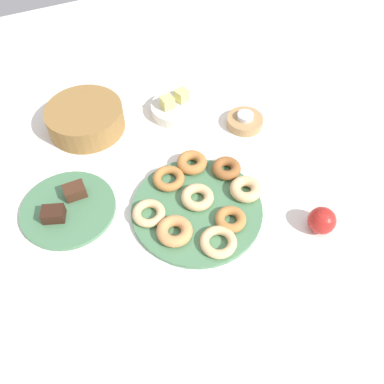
# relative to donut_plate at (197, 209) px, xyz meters

# --- Properties ---
(ground_plane) EXTENTS (2.40, 2.40, 0.00)m
(ground_plane) POSITION_rel_donut_plate_xyz_m (0.00, 0.00, -0.01)
(ground_plane) COLOR white
(donut_plate) EXTENTS (0.34, 0.34, 0.01)m
(donut_plate) POSITION_rel_donut_plate_xyz_m (0.00, 0.00, 0.00)
(donut_plate) COLOR #4C7F56
(donut_plate) RESTS_ON ground_plane
(donut_0) EXTENTS (0.12, 0.12, 0.03)m
(donut_0) POSITION_rel_donut_plate_xyz_m (-0.08, -0.05, 0.02)
(donut_0) COLOR tan
(donut_0) RESTS_ON donut_plate
(donut_1) EXTENTS (0.10, 0.10, 0.02)m
(donut_1) POSITION_rel_donut_plate_xyz_m (0.06, -0.08, 0.02)
(donut_1) COLOR #BC7A3D
(donut_1) RESTS_ON donut_plate
(donut_2) EXTENTS (0.12, 0.12, 0.02)m
(donut_2) POSITION_rel_donut_plate_xyz_m (-0.03, 0.11, 0.02)
(donut_2) COLOR #BC7A3D
(donut_2) RESTS_ON donut_plate
(donut_3) EXTENTS (0.12, 0.12, 0.02)m
(donut_3) POSITION_rel_donut_plate_xyz_m (-0.12, 0.03, 0.02)
(donut_3) COLOR #EABC84
(donut_3) RESTS_ON donut_plate
(donut_4) EXTENTS (0.09, 0.09, 0.02)m
(donut_4) POSITION_rel_donut_plate_xyz_m (-0.00, -0.12, 0.02)
(donut_4) COLOR #EABC84
(donut_4) RESTS_ON donut_plate
(donut_5) EXTENTS (0.10, 0.10, 0.03)m
(donut_5) POSITION_rel_donut_plate_xyz_m (0.12, 0.08, 0.02)
(donut_5) COLOR #995B2D
(donut_5) RESTS_ON donut_plate
(donut_6) EXTENTS (0.12, 0.12, 0.03)m
(donut_6) POSITION_rel_donut_plate_xyz_m (0.14, -0.01, 0.02)
(donut_6) COLOR #EABC84
(donut_6) RESTS_ON donut_plate
(donut_7) EXTENTS (0.09, 0.09, 0.03)m
(donut_7) POSITION_rel_donut_plate_xyz_m (0.01, 0.02, 0.02)
(donut_7) COLOR #EABC84
(donut_7) RESTS_ON donut_plate
(donut_8) EXTENTS (0.12, 0.12, 0.03)m
(donut_8) POSITION_rel_donut_plate_xyz_m (0.05, 0.14, 0.02)
(donut_8) COLOR #BC7A3D
(donut_8) RESTS_ON donut_plate
(cake_plate) EXTENTS (0.24, 0.24, 0.01)m
(cake_plate) POSITION_rel_donut_plate_xyz_m (-0.30, 0.14, -0.00)
(cake_plate) COLOR #4C7F56
(cake_plate) RESTS_ON ground_plane
(brownie_near) EXTENTS (0.06, 0.06, 0.03)m
(brownie_near) POSITION_rel_donut_plate_xyz_m (-0.34, 0.12, 0.02)
(brownie_near) COLOR #381E14
(brownie_near) RESTS_ON cake_plate
(brownie_far) EXTENTS (0.05, 0.04, 0.03)m
(brownie_far) POSITION_rel_donut_plate_xyz_m (-0.27, 0.17, 0.02)
(brownie_far) COLOR #472819
(brownie_far) RESTS_ON cake_plate
(candle_holder) EXTENTS (0.11, 0.11, 0.03)m
(candle_holder) POSITION_rel_donut_plate_xyz_m (0.27, 0.23, 0.01)
(candle_holder) COLOR tan
(candle_holder) RESTS_ON ground_plane
(tealight) EXTENTS (0.05, 0.05, 0.01)m
(tealight) POSITION_rel_donut_plate_xyz_m (0.27, 0.23, 0.03)
(tealight) COLOR silver
(tealight) RESTS_ON candle_holder
(basket) EXTENTS (0.32, 0.32, 0.07)m
(basket) POSITION_rel_donut_plate_xyz_m (-0.17, 0.42, 0.03)
(basket) COLOR olive
(basket) RESTS_ON ground_plane
(fruit_bowl) EXTENTS (0.15, 0.15, 0.03)m
(fruit_bowl) POSITION_rel_donut_plate_xyz_m (0.10, 0.37, 0.01)
(fruit_bowl) COLOR silver
(fruit_bowl) RESTS_ON ground_plane
(melon_chunk_left) EXTENTS (0.04, 0.04, 0.04)m
(melon_chunk_left) POSITION_rel_donut_plate_xyz_m (0.07, 0.37, 0.04)
(melon_chunk_left) COLOR #DBD67A
(melon_chunk_left) RESTS_ON fruit_bowl
(melon_chunk_right) EXTENTS (0.05, 0.05, 0.04)m
(melon_chunk_right) POSITION_rel_donut_plate_xyz_m (0.13, 0.38, 0.04)
(melon_chunk_right) COLOR #DBD67A
(melon_chunk_right) RESTS_ON fruit_bowl
(apple) EXTENTS (0.07, 0.07, 0.07)m
(apple) POSITION_rel_donut_plate_xyz_m (0.25, -0.18, 0.03)
(apple) COLOR red
(apple) RESTS_ON ground_plane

